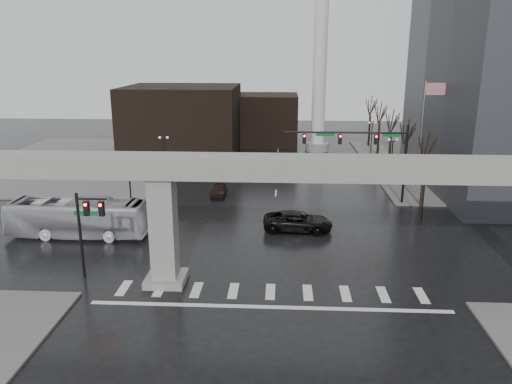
{
  "coord_description": "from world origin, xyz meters",
  "views": [
    {
      "loc": [
        0.62,
        -30.12,
        15.02
      ],
      "look_at": [
        -1.33,
        6.6,
        4.5
      ],
      "focal_mm": 35.0,
      "sensor_mm": 36.0,
      "label": 1
    }
  ],
  "objects_px": {
    "signal_mast_arm": "(367,147)",
    "far_car": "(219,190)",
    "city_bus": "(77,218)",
    "pickup_truck": "(298,221)"
  },
  "relations": [
    {
      "from": "pickup_truck",
      "to": "far_car",
      "type": "distance_m",
      "value": 13.05
    },
    {
      "from": "city_bus",
      "to": "pickup_truck",
      "type": "bearing_deg",
      "value": -81.74
    },
    {
      "from": "signal_mast_arm",
      "to": "far_car",
      "type": "height_order",
      "value": "signal_mast_arm"
    },
    {
      "from": "signal_mast_arm",
      "to": "far_car",
      "type": "relative_size",
      "value": 3.19
    },
    {
      "from": "signal_mast_arm",
      "to": "far_car",
      "type": "xyz_separation_m",
      "value": [
        -15.07,
        1.84,
        -5.18
      ]
    },
    {
      "from": "pickup_truck",
      "to": "far_car",
      "type": "relative_size",
      "value": 1.56
    },
    {
      "from": "city_bus",
      "to": "far_car",
      "type": "distance_m",
      "value": 16.2
    },
    {
      "from": "pickup_truck",
      "to": "far_car",
      "type": "xyz_separation_m",
      "value": [
        -8.14,
        10.19,
        -0.17
      ]
    },
    {
      "from": "pickup_truck",
      "to": "city_bus",
      "type": "distance_m",
      "value": 18.48
    },
    {
      "from": "city_bus",
      "to": "far_car",
      "type": "height_order",
      "value": "city_bus"
    }
  ]
}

